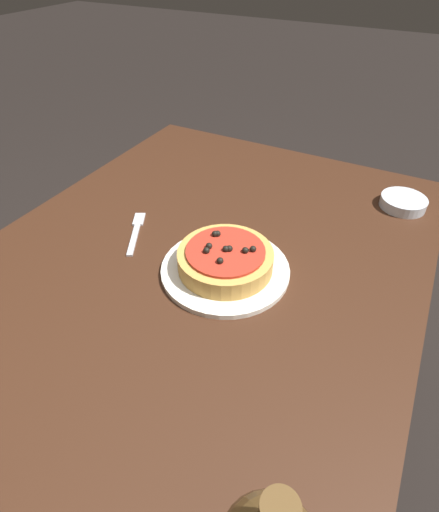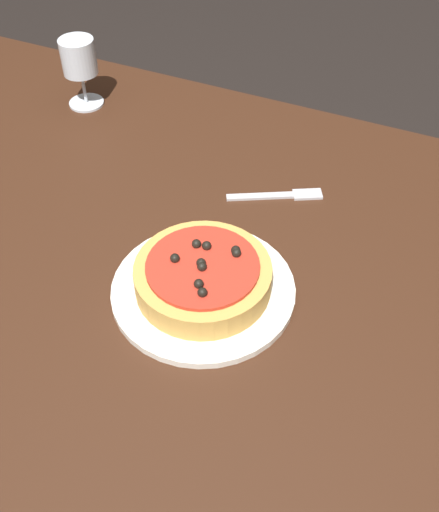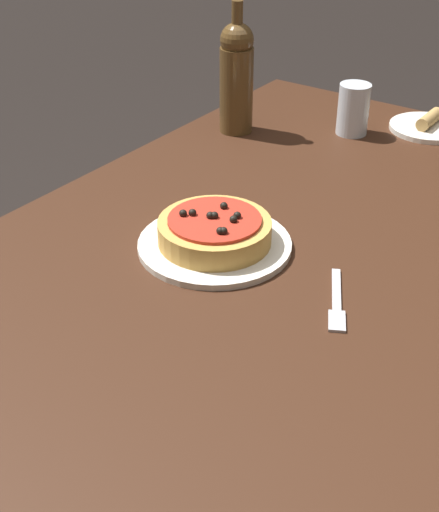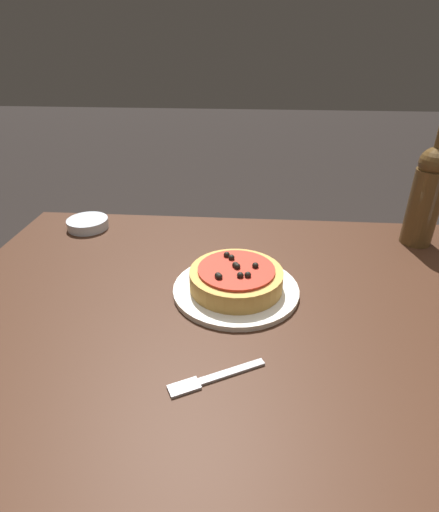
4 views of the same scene
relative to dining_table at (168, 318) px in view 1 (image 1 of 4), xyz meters
name	(u,v)px [view 1 (image 1 of 4)]	position (x,y,z in m)	size (l,w,h in m)	color
ground_plane	(185,451)	(0.00, 0.00, -0.63)	(14.00, 14.00, 0.00)	black
dining_table	(168,318)	(0.00, 0.00, 0.00)	(1.49, 0.95, 0.70)	#381E11
dinner_plate	(225,269)	(-0.12, 0.08, 0.08)	(0.27, 0.27, 0.01)	white
pizza	(225,259)	(-0.12, 0.08, 0.11)	(0.20, 0.20, 0.06)	gold
side_bowl	(403,202)	(-0.56, 0.37, 0.09)	(0.12, 0.12, 0.03)	silver
fork	(136,230)	(-0.15, -0.18, 0.08)	(0.16, 0.10, 0.00)	#B7B7BC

